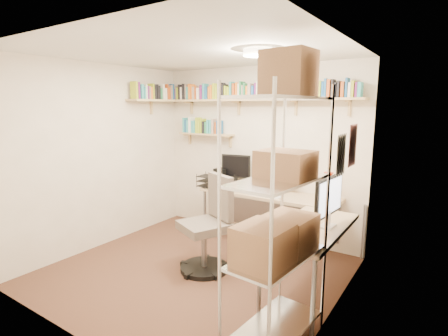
{
  "coord_description": "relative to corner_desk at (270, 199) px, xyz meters",
  "views": [
    {
      "loc": [
        2.44,
        -3.02,
        1.93
      ],
      "look_at": [
        0.05,
        0.55,
        1.17
      ],
      "focal_mm": 28.0,
      "sensor_mm": 36.0,
      "label": 1
    }
  ],
  "objects": [
    {
      "name": "wall_shelves",
      "position": [
        -0.92,
        0.34,
        1.28
      ],
      "size": [
        3.12,
        1.09,
        0.79
      ],
      "color": "#DDC17C",
      "rests_on": "ground"
    },
    {
      "name": "corner_desk",
      "position": [
        0.0,
        0.0,
        0.0
      ],
      "size": [
        2.31,
        1.96,
        1.3
      ],
      "color": "tan",
      "rests_on": "ground"
    },
    {
      "name": "wire_rack",
      "position": [
        0.87,
        -1.6,
        0.54
      ],
      "size": [
        0.52,
        0.94,
        2.33
      ],
      "rotation": [
        0.0,
        0.0,
        -0.09
      ],
      "color": "silver",
      "rests_on": "ground"
    },
    {
      "name": "room_shell",
      "position": [
        -0.49,
        -0.96,
        0.8
      ],
      "size": [
        3.24,
        3.04,
        2.52
      ],
      "color": "beige",
      "rests_on": "ground"
    },
    {
      "name": "office_chair",
      "position": [
        -0.38,
        -0.82,
        -0.26
      ],
      "size": [
        0.67,
        0.67,
        1.14
      ],
      "rotation": [
        0.0,
        0.0,
        -0.43
      ],
      "color": "black",
      "rests_on": "ground"
    },
    {
      "name": "ground",
      "position": [
        -0.49,
        -0.96,
        -0.74
      ],
      "size": [
        3.2,
        3.2,
        0.0
      ],
      "primitive_type": "plane",
      "color": "#41271C",
      "rests_on": "ground"
    }
  ]
}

